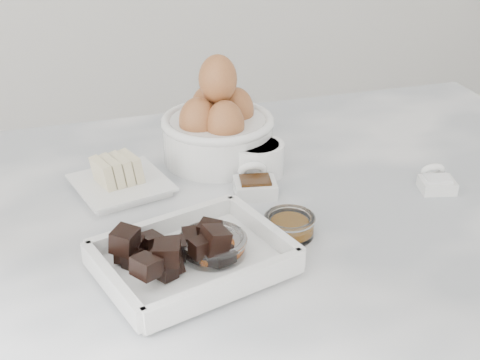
% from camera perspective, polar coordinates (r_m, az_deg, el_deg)
% --- Properties ---
extents(marble_slab, '(1.20, 0.80, 0.04)m').
position_cam_1_polar(marble_slab, '(0.91, -0.66, -4.35)').
color(marble_slab, silver).
rests_on(marble_slab, cabinet).
extents(chocolate_dish, '(0.25, 0.22, 0.06)m').
position_cam_1_polar(chocolate_dish, '(0.79, -4.05, -6.26)').
color(chocolate_dish, white).
rests_on(chocolate_dish, marble_slab).
extents(butter_plate, '(0.15, 0.15, 0.05)m').
position_cam_1_polar(butter_plate, '(0.98, -10.26, 0.10)').
color(butter_plate, white).
rests_on(butter_plate, marble_slab).
extents(sugar_ramekin, '(0.08, 0.08, 0.05)m').
position_cam_1_polar(sugar_ramekin, '(1.01, 1.49, 1.97)').
color(sugar_ramekin, white).
rests_on(sugar_ramekin, marble_slab).
extents(egg_bowl, '(0.18, 0.18, 0.17)m').
position_cam_1_polar(egg_bowl, '(1.04, -1.93, 4.57)').
color(egg_bowl, white).
rests_on(egg_bowl, marble_slab).
extents(honey_bowl, '(0.07, 0.07, 0.03)m').
position_cam_1_polar(honey_bowl, '(0.86, 4.24, -3.87)').
color(honey_bowl, white).
rests_on(honey_bowl, marble_slab).
extents(zest_bowl, '(0.08, 0.08, 0.04)m').
position_cam_1_polar(zest_bowl, '(0.80, -2.33, -5.83)').
color(zest_bowl, white).
rests_on(zest_bowl, marble_slab).
extents(vanilla_spoon, '(0.07, 0.08, 0.04)m').
position_cam_1_polar(vanilla_spoon, '(0.96, 1.24, -0.25)').
color(vanilla_spoon, white).
rests_on(vanilla_spoon, marble_slab).
extents(salt_spoon, '(0.06, 0.07, 0.04)m').
position_cam_1_polar(salt_spoon, '(1.01, 16.38, -0.08)').
color(salt_spoon, white).
rests_on(salt_spoon, marble_slab).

